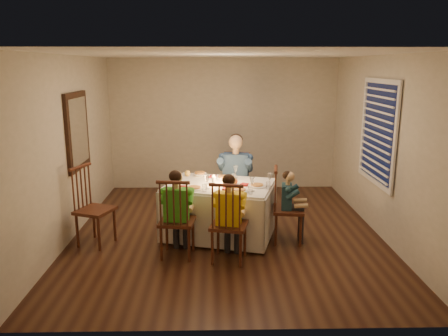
{
  "coord_description": "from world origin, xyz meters",
  "views": [
    {
      "loc": [
        -0.18,
        -6.18,
        2.45
      ],
      "look_at": [
        -0.04,
        0.15,
        0.96
      ],
      "focal_mm": 35.0,
      "sensor_mm": 36.0,
      "label": 1
    }
  ],
  "objects_px": {
    "chair_near_right": "(229,260)",
    "child_green": "(178,255)",
    "chair_end": "(287,241)",
    "adult": "(235,218)",
    "chair_extra": "(97,244)",
    "child_teal": "(287,241)",
    "serving_bowl": "(200,175)",
    "dining_table": "(220,199)",
    "chair_adult": "(235,218)",
    "chair_near_left": "(178,255)",
    "child_yellow": "(229,260)"
  },
  "relations": [
    {
      "from": "chair_extra",
      "to": "adult",
      "type": "relative_size",
      "value": 0.81
    },
    {
      "from": "chair_extra",
      "to": "serving_bowl",
      "type": "distance_m",
      "value": 1.8
    },
    {
      "from": "chair_adult",
      "to": "chair_near_left",
      "type": "xyz_separation_m",
      "value": [
        -0.83,
        -1.44,
        0.0
      ]
    },
    {
      "from": "serving_bowl",
      "to": "chair_near_right",
      "type": "bearing_deg",
      "value": -72.62
    },
    {
      "from": "child_yellow",
      "to": "chair_near_left",
      "type": "bearing_deg",
      "value": -0.11
    },
    {
      "from": "chair_extra",
      "to": "serving_bowl",
      "type": "relative_size",
      "value": 5.76
    },
    {
      "from": "chair_near_right",
      "to": "child_green",
      "type": "xyz_separation_m",
      "value": [
        -0.67,
        0.16,
        0.0
      ]
    },
    {
      "from": "chair_near_right",
      "to": "child_yellow",
      "type": "height_order",
      "value": "child_yellow"
    },
    {
      "from": "chair_adult",
      "to": "chair_end",
      "type": "height_order",
      "value": "same"
    },
    {
      "from": "child_teal",
      "to": "chair_near_left",
      "type": "bearing_deg",
      "value": 114.37
    },
    {
      "from": "chair_end",
      "to": "child_yellow",
      "type": "xyz_separation_m",
      "value": [
        -0.86,
        -0.6,
        0.0
      ]
    },
    {
      "from": "chair_adult",
      "to": "chair_near_right",
      "type": "xyz_separation_m",
      "value": [
        -0.16,
        -1.6,
        0.0
      ]
    },
    {
      "from": "chair_near_left",
      "to": "chair_end",
      "type": "distance_m",
      "value": 1.59
    },
    {
      "from": "dining_table",
      "to": "chair_near_right",
      "type": "relative_size",
      "value": 1.63
    },
    {
      "from": "child_green",
      "to": "chair_near_left",
      "type": "bearing_deg",
      "value": -0.0
    },
    {
      "from": "child_green",
      "to": "adult",
      "type": "bearing_deg",
      "value": -113.73
    },
    {
      "from": "dining_table",
      "to": "adult",
      "type": "relative_size",
      "value": 1.26
    },
    {
      "from": "dining_table",
      "to": "chair_adult",
      "type": "xyz_separation_m",
      "value": [
        0.27,
        0.75,
        -0.56
      ]
    },
    {
      "from": "adult",
      "to": "chair_near_right",
      "type": "bearing_deg",
      "value": -86.31
    },
    {
      "from": "chair_near_right",
      "to": "chair_near_left",
      "type": "bearing_deg",
      "value": -0.11
    },
    {
      "from": "child_teal",
      "to": "serving_bowl",
      "type": "relative_size",
      "value": 5.31
    },
    {
      "from": "chair_adult",
      "to": "child_green",
      "type": "height_order",
      "value": "child_green"
    },
    {
      "from": "chair_end",
      "to": "chair_adult",
      "type": "bearing_deg",
      "value": 43.17
    },
    {
      "from": "chair_end",
      "to": "child_teal",
      "type": "bearing_deg",
      "value": 0.0
    },
    {
      "from": "chair_near_left",
      "to": "adult",
      "type": "xyz_separation_m",
      "value": [
        0.83,
        1.44,
        0.0
      ]
    },
    {
      "from": "dining_table",
      "to": "child_teal",
      "type": "relative_size",
      "value": 1.7
    },
    {
      "from": "adult",
      "to": "child_teal",
      "type": "bearing_deg",
      "value": -45.51
    },
    {
      "from": "chair_near_right",
      "to": "child_green",
      "type": "distance_m",
      "value": 0.69
    },
    {
      "from": "child_yellow",
      "to": "child_teal",
      "type": "distance_m",
      "value": 1.05
    },
    {
      "from": "chair_end",
      "to": "child_yellow",
      "type": "height_order",
      "value": "child_yellow"
    },
    {
      "from": "dining_table",
      "to": "chair_extra",
      "type": "bearing_deg",
      "value": -155.27
    },
    {
      "from": "child_teal",
      "to": "serving_bowl",
      "type": "distance_m",
      "value": 1.66
    },
    {
      "from": "chair_near_left",
      "to": "child_yellow",
      "type": "distance_m",
      "value": 0.69
    },
    {
      "from": "child_teal",
      "to": "chair_adult",
      "type": "bearing_deg",
      "value": 43.17
    },
    {
      "from": "chair_end",
      "to": "child_yellow",
      "type": "bearing_deg",
      "value": 133.19
    },
    {
      "from": "chair_adult",
      "to": "child_green",
      "type": "bearing_deg",
      "value": -110.53
    },
    {
      "from": "chair_extra",
      "to": "serving_bowl",
      "type": "height_order",
      "value": "serving_bowl"
    },
    {
      "from": "chair_end",
      "to": "child_green",
      "type": "relative_size",
      "value": 0.92
    },
    {
      "from": "chair_adult",
      "to": "child_yellow",
      "type": "xyz_separation_m",
      "value": [
        -0.16,
        -1.6,
        0.0
      ]
    },
    {
      "from": "chair_end",
      "to": "adult",
      "type": "height_order",
      "value": "adult"
    },
    {
      "from": "chair_end",
      "to": "chair_near_left",
      "type": "bearing_deg",
      "value": 114.37
    },
    {
      "from": "chair_near_right",
      "to": "child_teal",
      "type": "xyz_separation_m",
      "value": [
        0.86,
        0.6,
        0.0
      ]
    },
    {
      "from": "chair_near_left",
      "to": "child_yellow",
      "type": "bearing_deg",
      "value": 173.02
    },
    {
      "from": "child_yellow",
      "to": "serving_bowl",
      "type": "bearing_deg",
      "value": -59.62
    },
    {
      "from": "chair_extra",
      "to": "child_yellow",
      "type": "relative_size",
      "value": 0.97
    },
    {
      "from": "chair_near_right",
      "to": "serving_bowl",
      "type": "bearing_deg",
      "value": -59.62
    },
    {
      "from": "serving_bowl",
      "to": "chair_extra",
      "type": "bearing_deg",
      "value": -152.99
    },
    {
      "from": "dining_table",
      "to": "child_green",
      "type": "bearing_deg",
      "value": -113.29
    },
    {
      "from": "serving_bowl",
      "to": "child_green",
      "type": "bearing_deg",
      "value": -102.84
    },
    {
      "from": "chair_extra",
      "to": "child_teal",
      "type": "xyz_separation_m",
      "value": [
        2.7,
        0.03,
        0.0
      ]
    }
  ]
}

